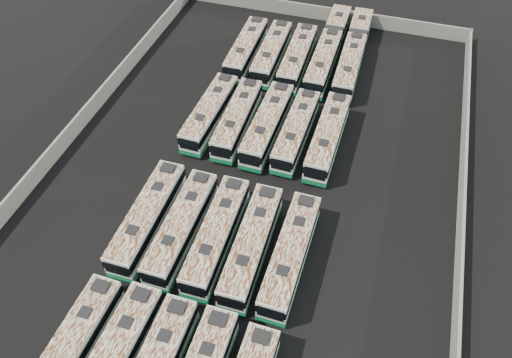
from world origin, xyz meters
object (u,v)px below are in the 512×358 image
bus_midfront_far_right (290,255)px  bus_back_far_right (353,53)px  bus_midfront_far_left (148,217)px  bus_back_center (297,58)px  bus_midfront_left (182,227)px  bus_back_right (328,49)px  bus_midback_far_left (210,113)px  bus_front_far_left (71,351)px  bus_midback_right (296,131)px  bus_midback_center (267,125)px  bus_midfront_center (217,235)px  bus_back_far_left (246,49)px  bus_midfront_right (252,245)px  bus_midback_left (237,119)px  bus_back_left (271,53)px  bus_midback_far_right (328,137)px

bus_midfront_far_right → bus_back_far_right: (-0.20, 34.95, -0.03)m
bus_midfront_far_left → bus_back_center: bus_back_center is taller
bus_midfront_left → bus_back_right: size_ratio=0.65×
bus_midback_far_left → bus_front_far_left: bearing=-88.6°
bus_midback_right → bus_back_far_right: (3.58, 17.97, 0.04)m
bus_back_right → bus_midback_center: bearing=-101.4°
bus_midfront_center → bus_back_right: bearing=82.8°
bus_back_far_left → bus_midfront_right: bearing=-72.3°
bus_midback_far_left → bus_midback_left: 3.55m
bus_front_far_left → bus_back_left: size_ratio=0.99×
bus_back_center → bus_back_far_right: bus_back_center is taller
bus_midfront_left → bus_midback_center: (3.67, 16.97, 0.03)m
bus_midfront_far_right → bus_back_left: size_ratio=1.01×
bus_midfront_far_left → bus_midback_far_right: size_ratio=1.00×
bus_back_left → bus_midback_far_left: bearing=-105.2°
bus_midfront_left → bus_back_center: bus_back_center is taller
bus_midfront_center → bus_midback_far_right: bus_midback_far_right is taller
bus_midfront_center → bus_midback_far_left: bearing=111.9°
bus_midfront_center → bus_midback_right: (3.57, 16.92, -0.06)m
bus_midback_far_left → bus_midback_right: (10.76, 0.01, -0.01)m
bus_midback_left → bus_back_left: bus_back_left is taller
bus_midfront_right → bus_back_left: size_ratio=1.02×
bus_midfront_center → bus_midfront_far_left: bearing=179.0°
bus_midfront_far_left → bus_back_left: size_ratio=1.02×
bus_midback_far_right → bus_back_left: 18.15m
bus_midback_far_left → bus_back_far_left: bearing=91.8°
bus_midfront_far_right → bus_midfront_far_left: bearing=-179.6°
bus_back_left → bus_midfront_center: bearing=-84.8°
bus_midfront_far_right → bus_back_center: 32.24m
bus_midfront_left → bus_midback_left: (-0.06, 16.96, -0.04)m
bus_midback_far_left → bus_back_right: size_ratio=0.63×
bus_front_far_left → bus_midback_right: 33.00m
bus_front_far_left → bus_midback_left: size_ratio=1.00×
bus_midfront_far_left → bus_midfront_left: bus_midfront_far_left is taller
bus_midfront_far_left → bus_midfront_far_right: bus_midfront_far_left is taller
bus_midfront_far_left → bus_midfront_center: bearing=-0.5°
bus_front_far_left → bus_midback_right: bearing=72.0°
bus_back_right → bus_midfront_right: bearing=-90.2°
bus_back_right → bus_midfront_far_right: bearing=-84.0°
bus_midfront_center → bus_midfront_right: 3.57m
bus_midfront_left → bus_back_left: bus_midfront_left is taller
bus_front_far_left → bus_back_right: 50.23m
bus_midback_far_right → bus_back_center: bus_back_center is taller
bus_back_left → bus_back_right: size_ratio=0.65×
bus_back_left → bus_midfront_far_left: bearing=-98.0°
bus_midback_left → bus_midback_right: bus_midback_left is taller
bus_midback_center → bus_midback_right: bearing=2.1°
bus_back_left → bus_back_far_right: bearing=16.6°
bus_midfront_far_right → bus_back_left: bearing=109.8°
bus_midback_far_left → bus_midback_far_right: bus_midback_far_right is taller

